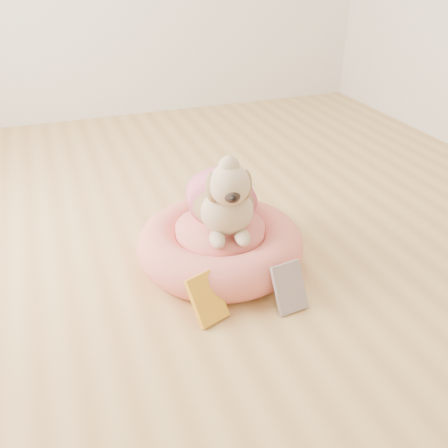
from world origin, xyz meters
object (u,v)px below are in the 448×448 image
object	(u,v)px
pet_bed	(220,244)
book_white	(289,288)
dog	(223,184)
book_yellow	(207,298)

from	to	relation	value
pet_bed	book_white	distance (m)	0.42
pet_bed	dog	world-z (taller)	dog
dog	book_white	size ratio (longest dim) A/B	2.66
dog	pet_bed	bearing A→B (deg)	-139.93
book_yellow	pet_bed	bearing A→B (deg)	42.18
pet_bed	book_white	size ratio (longest dim) A/B	3.78
pet_bed	book_white	bearing A→B (deg)	-69.26
pet_bed	book_white	xyz separation A→B (m)	(0.15, -0.39, 0.00)
pet_bed	dog	size ratio (longest dim) A/B	1.42
pet_bed	dog	distance (m)	0.29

